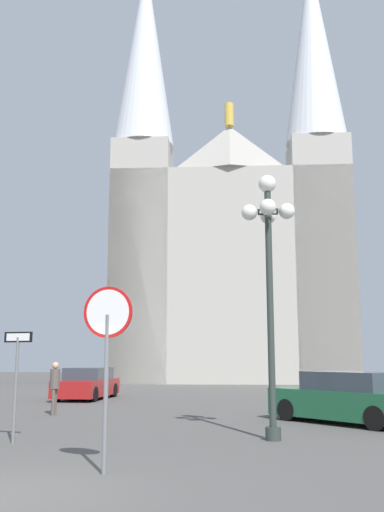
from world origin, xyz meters
TOP-DOWN VIEW (x-y plane):
  - cathedral at (0.91, 37.16)m, footprint 18.77×14.72m
  - stop_sign at (1.19, 1.59)m, footprint 0.88×0.12m
  - one_way_arrow_sign at (-1.74, 4.50)m, footprint 0.73×0.19m
  - street_lamp at (3.96, 5.82)m, footprint 1.30×1.30m
  - parked_car_near_red at (-4.34, 17.63)m, footprint 1.90×4.43m
  - parked_car_far_green at (6.10, 9.47)m, footprint 4.49×4.39m
  - pedestrian_walking at (-3.15, 10.54)m, footprint 0.32×0.32m

SIDE VIEW (x-z plane):
  - parked_car_near_red at x=-4.34m, z-range -0.04..1.36m
  - parked_car_far_green at x=6.10m, z-range -0.04..1.43m
  - pedestrian_walking at x=-3.15m, z-range 0.18..1.90m
  - one_way_arrow_sign at x=-1.74m, z-range 0.35..2.80m
  - stop_sign at x=1.19m, z-range 0.66..3.75m
  - street_lamp at x=3.96m, z-range 1.25..7.58m
  - cathedral at x=0.91m, z-range -6.85..28.15m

